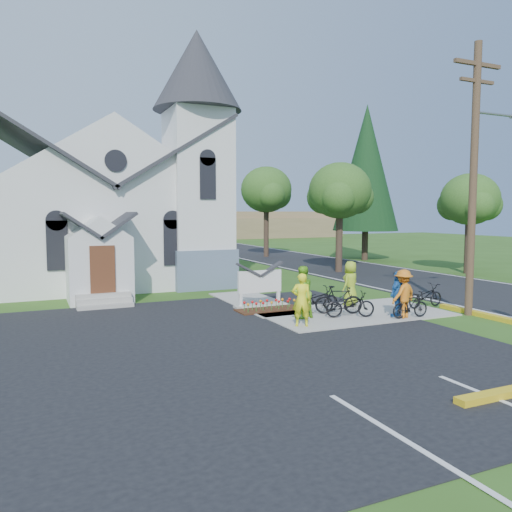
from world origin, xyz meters
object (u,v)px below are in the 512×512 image
bike_1 (339,300)px  utility_pole (475,170)px  bike_0 (317,300)px  cyclist_2 (398,294)px  church_sign (260,282)px  cyclist_4 (351,283)px  bike_4 (425,296)px  cyclist_3 (403,294)px  bike_3 (410,306)px  cyclist_0 (302,300)px  bike_2 (350,304)px  cyclist_1 (302,292)px

bike_1 → utility_pole: bearing=-89.2°
bike_0 → cyclist_2: cyclist_2 is taller
cyclist_2 → church_sign: bearing=-70.2°
church_sign → cyclist_4: bearing=-22.6°
bike_4 → cyclist_4: bearing=51.3°
cyclist_3 → bike_1: bearing=-56.0°
utility_pole → bike_4: bearing=112.1°
cyclist_3 → bike_3: 0.49m
bike_1 → cyclist_0: bearing=142.1°
bike_0 → bike_2: bearing=-154.3°
cyclist_0 → cyclist_3: bearing=-160.2°
bike_2 → bike_4: bearing=-66.6°
cyclist_1 → bike_2: (1.67, -0.60, -0.47)m
cyclist_1 → cyclist_3: size_ratio=1.08×
cyclist_0 → cyclist_2: bearing=-156.7°
bike_2 → church_sign: bearing=49.2°
bike_3 → bike_4: (1.94, 1.33, 0.02)m
bike_1 → bike_2: bike_1 is taller
cyclist_0 → bike_3: cyclist_0 is taller
cyclist_0 → cyclist_2: cyclist_0 is taller
cyclist_2 → bike_3: bearing=100.3°
church_sign → bike_2: size_ratio=1.22×
church_sign → bike_3: (3.96, -4.40, -0.53)m
bike_0 → bike_4: bearing=-102.8°
cyclist_1 → bike_4: size_ratio=1.05×
cyclist_0 → bike_4: size_ratio=1.00×
cyclist_2 → cyclist_4: 2.59m
bike_3 → bike_0: bearing=52.2°
church_sign → cyclist_4: cyclist_4 is taller
cyclist_3 → cyclist_4: cyclist_4 is taller
bike_0 → bike_3: bearing=-132.6°
bike_0 → cyclist_4: size_ratio=1.03×
cyclist_0 → bike_0: (1.66, 1.75, -0.40)m
church_sign → cyclist_1: (0.37, -2.82, -0.03)m
church_sign → utility_pole: bearing=-35.6°
cyclist_0 → bike_2: cyclist_0 is taller
church_sign → cyclist_1: bearing=-82.6°
cyclist_0 → bike_2: (2.30, 0.50, -0.42)m
bike_3 → cyclist_0: bearing=86.8°
bike_0 → bike_2: bike_0 is taller
cyclist_3 → cyclist_4: size_ratio=0.96×
cyclist_2 → bike_4: size_ratio=0.93×
utility_pole → bike_0: 7.53m
cyclist_4 → bike_3: bearing=75.7°
cyclist_2 → cyclist_3: bearing=78.0°
utility_pole → cyclist_2: (-2.86, 0.69, -4.52)m
cyclist_2 → cyclist_4: (-0.26, 2.58, 0.08)m
cyclist_2 → bike_2: 1.80m
utility_pole → cyclist_1: (-6.20, 1.88, -4.41)m
church_sign → bike_4: bearing=-27.5°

